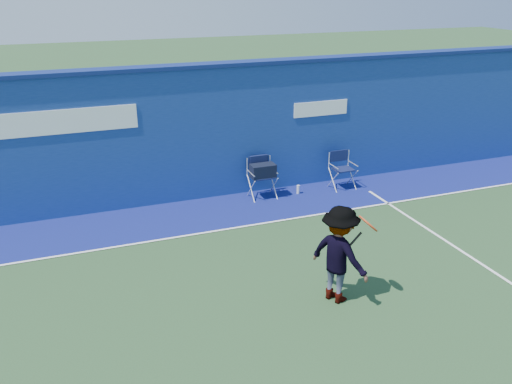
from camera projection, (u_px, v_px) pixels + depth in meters
name	position (u px, v px, depth m)	size (l,w,h in m)	color
ground	(251.00, 323.00, 8.13)	(80.00, 80.00, 0.00)	#264323
stadium_wall	(171.00, 135.00, 12.07)	(24.00, 0.50, 3.08)	navy
out_of_bounds_strip	(186.00, 217.00, 11.69)	(24.00, 1.80, 0.01)	navy
court_lines	(239.00, 301.00, 8.64)	(24.00, 12.00, 0.01)	white
directors_chair_left	(262.00, 181.00, 12.60)	(0.57, 0.53, 0.96)	silver
directors_chair_right	(342.00, 177.00, 13.21)	(0.54, 0.48, 0.90)	silver
water_bottle	(298.00, 190.00, 12.91)	(0.07, 0.07, 0.22)	silver
tennis_player	(339.00, 254.00, 8.45)	(1.04, 1.19, 1.60)	#EA4738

